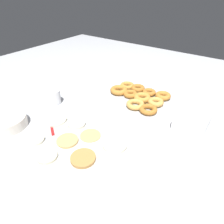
# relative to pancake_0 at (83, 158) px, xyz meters

# --- Properties ---
(ground_plane) EXTENTS (3.00, 3.00, 0.00)m
(ground_plane) POSITION_rel_pancake_0_xyz_m (0.07, -0.18, -0.01)
(ground_plane) COLOR #B2B5BA
(pancake_0) EXTENTS (0.11, 0.11, 0.01)m
(pancake_0) POSITION_rel_pancake_0_xyz_m (0.00, 0.00, 0.00)
(pancake_0) COLOR #B27F42
(pancake_0) RESTS_ON ground_plane
(pancake_1) EXTENTS (0.10, 0.10, 0.01)m
(pancake_1) POSITION_rel_pancake_0_xyz_m (0.13, -0.04, -0.00)
(pancake_1) COLOR tan
(pancake_1) RESTS_ON ground_plane
(pancake_2) EXTENTS (0.12, 0.12, 0.01)m
(pancake_2) POSITION_rel_pancake_0_xyz_m (0.30, -0.12, 0.00)
(pancake_2) COLOR silver
(pancake_2) RESTS_ON ground_plane
(pancake_3) EXTENTS (0.08, 0.08, 0.01)m
(pancake_3) POSITION_rel_pancake_0_xyz_m (-0.18, 0.02, -0.00)
(pancake_3) COLOR beige
(pancake_3) RESTS_ON ground_plane
(pancake_4) EXTENTS (0.10, 0.10, 0.01)m
(pancake_4) POSITION_rel_pancake_0_xyz_m (0.07, -0.13, -0.00)
(pancake_4) COLOR tan
(pancake_4) RESTS_ON ground_plane
(pancake_5) EXTENTS (0.09, 0.09, 0.01)m
(pancake_5) POSITION_rel_pancake_0_xyz_m (0.13, 0.08, 0.00)
(pancake_5) COLOR beige
(pancake_5) RESTS_ON ground_plane
(pancake_6) EXTENTS (0.11, 0.11, 0.02)m
(pancake_6) POSITION_rel_pancake_0_xyz_m (-0.06, -0.14, 0.00)
(pancake_6) COLOR silver
(pancake_6) RESTS_ON ground_plane
(pancake_7) EXTENTS (0.08, 0.08, 0.01)m
(pancake_7) POSITION_rel_pancake_0_xyz_m (0.26, 0.05, 0.00)
(pancake_7) COLOR silver
(pancake_7) RESTS_ON ground_plane
(pancake_8) EXTENTS (0.09, 0.09, 0.02)m
(pancake_8) POSITION_rel_pancake_0_xyz_m (0.19, -0.15, 0.00)
(pancake_8) COLOR silver
(pancake_8) RESTS_ON ground_plane
(donut_tray) EXTENTS (0.38, 0.31, 0.04)m
(donut_tray) POSITION_rel_pancake_0_xyz_m (0.07, -0.58, 0.01)
(donut_tray) COLOR #ADAFB5
(donut_tray) RESTS_ON ground_plane
(batter_bowl) EXTENTS (0.19, 0.19, 0.06)m
(batter_bowl) POSITION_rel_pancake_0_xyz_m (0.46, 0.06, 0.02)
(batter_bowl) COLOR silver
(batter_bowl) RESTS_ON ground_plane
(container_stack) EXTENTS (0.15, 0.14, 0.08)m
(container_stack) POSITION_rel_pancake_0_xyz_m (-0.29, -0.48, 0.03)
(container_stack) COLOR white
(container_stack) RESTS_ON ground_plane
(paper_cup) EXTENTS (0.08, 0.08, 0.09)m
(paper_cup) POSITION_rel_pancake_0_xyz_m (0.45, -0.23, 0.04)
(paper_cup) COLOR white
(paper_cup) RESTS_ON ground_plane
(spatula) EXTENTS (0.21, 0.16, 0.01)m
(spatula) POSITION_rel_pancake_0_xyz_m (0.20, -0.01, -0.00)
(spatula) COLOR maroon
(spatula) RESTS_ON ground_plane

